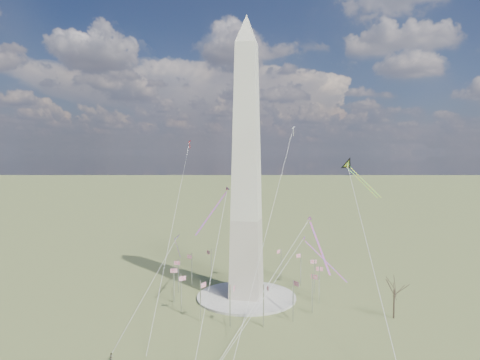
% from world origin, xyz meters
% --- Properties ---
extents(ground, '(2000.00, 2000.00, 0.00)m').
position_xyz_m(ground, '(0.00, 0.00, 0.00)').
color(ground, '#526231').
rests_on(ground, ground).
extents(plaza, '(36.00, 36.00, 0.80)m').
position_xyz_m(plaza, '(0.00, 0.00, 0.40)').
color(plaza, '#B7B5A8').
rests_on(plaza, ground).
extents(washington_monument, '(15.56, 15.56, 100.00)m').
position_xyz_m(washington_monument, '(0.00, 0.00, 47.95)').
color(washington_monument, beige).
rests_on(washington_monument, plaza).
extents(flagpole_ring, '(54.40, 54.40, 13.00)m').
position_xyz_m(flagpole_ring, '(-0.00, -0.00, 7.27)').
color(flagpole_ring, silver).
rests_on(flagpole_ring, ground).
extents(tree_near, '(8.03, 8.03, 14.05)m').
position_xyz_m(tree_near, '(49.61, -9.06, 10.01)').
color(tree_near, '#402D26').
rests_on(tree_near, ground).
extents(person_west, '(1.13, 1.01, 1.93)m').
position_xyz_m(person_west, '(-24.71, -52.92, 0.96)').
color(person_west, gray).
rests_on(person_west, ground).
extents(kite_delta_black, '(14.48, 14.63, 13.79)m').
position_xyz_m(kite_delta_black, '(36.10, 12.39, 47.51)').
color(kite_delta_black, black).
rests_on(kite_delta_black, ground).
extents(kite_diamond_purple, '(1.97, 3.07, 9.42)m').
position_xyz_m(kite_diamond_purple, '(-28.40, 5.66, 19.08)').
color(kite_diamond_purple, navy).
rests_on(kite_diamond_purple, ground).
extents(kite_streamer_left, '(8.28, 20.27, 14.48)m').
position_xyz_m(kite_streamer_left, '(25.08, -11.53, 25.54)').
color(kite_streamer_left, '#FD282D').
rests_on(kite_streamer_left, ground).
extents(kite_streamer_mid, '(7.15, 20.36, 14.34)m').
position_xyz_m(kite_streamer_mid, '(-8.78, -8.11, 34.86)').
color(kite_streamer_mid, '#FD282D').
rests_on(kite_streamer_mid, ground).
extents(kite_streamer_right, '(16.23, 12.16, 13.16)m').
position_xyz_m(kite_streamer_right, '(25.63, 3.70, 16.61)').
color(kite_streamer_right, '#FD282D').
rests_on(kite_streamer_right, ground).
extents(kite_small_red, '(1.50, 1.30, 3.84)m').
position_xyz_m(kite_small_red, '(-33.05, 35.40, 57.26)').
color(kite_small_red, red).
rests_on(kite_small_red, ground).
extents(kite_small_white, '(1.65, 1.49, 4.54)m').
position_xyz_m(kite_small_white, '(12.34, 50.39, 63.85)').
color(kite_small_white, white).
rests_on(kite_small_white, ground).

